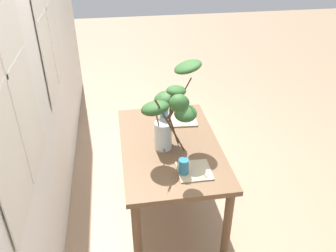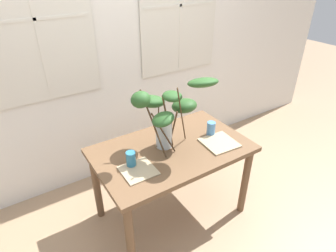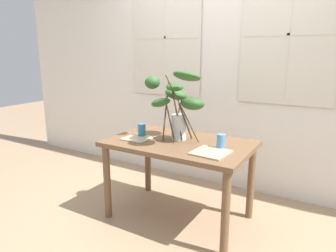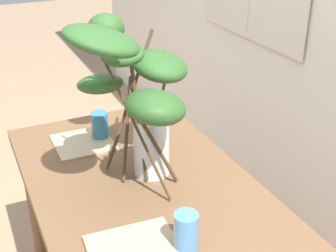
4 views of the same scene
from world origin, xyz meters
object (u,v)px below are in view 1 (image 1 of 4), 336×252
plate_square_left (194,171)px  drinking_glass_blue_left (184,167)px  vase_with_branches (170,107)px  drinking_glass_blue_right (164,113)px  dining_table (170,155)px  plate_square_right (181,119)px

plate_square_left → drinking_glass_blue_left: bearing=99.7°
vase_with_branches → drinking_glass_blue_left: bearing=-174.2°
drinking_glass_blue_left → drinking_glass_blue_right: 0.77m
vase_with_branches → drinking_glass_blue_right: vase_with_branches is taller
dining_table → drinking_glass_blue_right: bearing=-2.2°
dining_table → vase_with_branches: vase_with_branches is taller
vase_with_branches → drinking_glass_blue_right: 0.51m
drinking_glass_blue_right → plate_square_right: size_ratio=0.47×
vase_with_branches → plate_square_right: bearing=-22.9°
dining_table → plate_square_right: bearing=-23.7°
vase_with_branches → drinking_glass_blue_left: size_ratio=5.46×
drinking_glass_blue_left → plate_square_left: bearing=-80.3°
vase_with_branches → drinking_glass_blue_left: vase_with_branches is taller
dining_table → plate_square_right: 0.41m
drinking_glass_blue_left → drinking_glass_blue_right: size_ratio=0.98×
drinking_glass_blue_left → plate_square_right: drinking_glass_blue_left is taller
dining_table → vase_with_branches: 0.46m
plate_square_left → dining_table: bearing=17.3°
vase_with_branches → plate_square_right: size_ratio=2.50×
dining_table → drinking_glass_blue_right: (0.39, -0.01, 0.16)m
vase_with_branches → plate_square_right: vase_with_branches is taller
plate_square_left → plate_square_right: bearing=-3.6°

